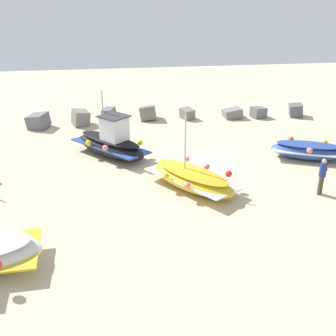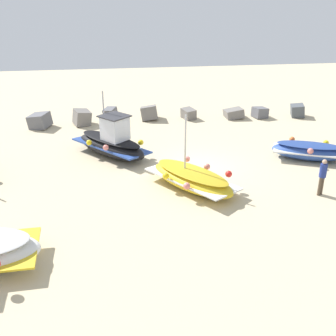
# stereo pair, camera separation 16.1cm
# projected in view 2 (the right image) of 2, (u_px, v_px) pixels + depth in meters

# --- Properties ---
(ground_plane) EXTENTS (57.65, 57.65, 0.00)m
(ground_plane) POSITION_uv_depth(u_px,v_px,m) (195.00, 168.00, 22.05)
(ground_plane) COLOR beige
(fishing_boat_0) EXTENTS (4.63, 4.91, 3.69)m
(fishing_boat_0) POSITION_uv_depth(u_px,v_px,m) (112.00, 143.00, 23.41)
(fishing_boat_0) COLOR black
(fishing_boat_0) RESTS_ON ground_plane
(fishing_boat_2) EXTENTS (4.39, 4.99, 3.58)m
(fishing_boat_2) POSITION_uv_depth(u_px,v_px,m) (192.00, 178.00, 19.76)
(fishing_boat_2) COLOR gold
(fishing_boat_2) RESTS_ON ground_plane
(fishing_boat_4) EXTENTS (4.33, 3.13, 1.05)m
(fishing_boat_4) POSITION_uv_depth(u_px,v_px,m) (309.00, 151.00, 23.04)
(fishing_boat_4) COLOR #2D4C9E
(fishing_boat_4) RESTS_ON ground_plane
(person_walking) EXTENTS (0.32, 0.32, 1.76)m
(person_walking) POSITION_uv_depth(u_px,v_px,m) (323.00, 175.00, 18.91)
(person_walking) COLOR brown
(person_walking) RESTS_ON ground_plane
(breakwater_rocks) EXTENTS (19.73, 2.53, 1.26)m
(breakwater_rocks) POSITION_uv_depth(u_px,v_px,m) (156.00, 115.00, 29.48)
(breakwater_rocks) COLOR slate
(breakwater_rocks) RESTS_ON ground_plane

